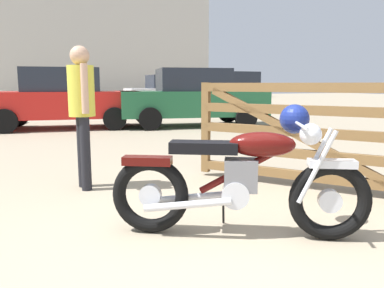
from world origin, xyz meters
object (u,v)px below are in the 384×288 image
blue_hatchback_right (226,91)px  dark_sedan_left (63,98)px  bystander (82,102)px  vintage_motorcycle (245,177)px  white_estate_far (193,98)px  red_hatchback_near (169,92)px  timber_gate (319,130)px

blue_hatchback_right → dark_sedan_left: bearing=30.9°
dark_sedan_left → blue_hatchback_right: (7.34, 4.27, 0.08)m
bystander → blue_hatchback_right: 13.37m
dark_sedan_left → vintage_motorcycle: bearing=-77.2°
white_estate_far → red_hatchback_near: 7.93m
blue_hatchback_right → red_hatchback_near: 3.14m
timber_gate → red_hatchback_near: size_ratio=0.50×
timber_gate → blue_hatchback_right: size_ratio=0.54×
bystander → dark_sedan_left: dark_sedan_left is taller
blue_hatchback_right → white_estate_far: 6.35m
bystander → blue_hatchback_right: blue_hatchback_right is taller
red_hatchback_near → dark_sedan_left: bearing=51.0°
timber_gate → red_hatchback_near: red_hatchback_near is taller
dark_sedan_left → red_hatchback_near: (5.53, 6.83, 0.00)m
timber_gate → dark_sedan_left: (-2.21, 7.83, 0.13)m
bystander → vintage_motorcycle: bearing=112.6°
vintage_motorcycle → red_hatchback_near: (4.80, 15.53, 0.34)m
timber_gate → white_estate_far: (1.37, 6.99, 0.13)m
blue_hatchback_right → red_hatchback_near: blue_hatchback_right is taller
vintage_motorcycle → timber_gate: (1.48, 0.86, 0.21)m
timber_gate → red_hatchback_near: (3.32, 14.67, 0.13)m
vintage_motorcycle → dark_sedan_left: bearing=123.8°
bystander → red_hatchback_near: (5.81, 13.55, -0.18)m
vintage_motorcycle → blue_hatchback_right: size_ratio=0.48×
bystander → red_hatchback_near: size_ratio=0.40×
white_estate_far → dark_sedan_left: bearing=177.2°
vintage_motorcycle → red_hatchback_near: red_hatchback_near is taller
vintage_motorcycle → dark_sedan_left: size_ratio=0.43×
dark_sedan_left → bystander: bearing=-84.4°
dark_sedan_left → blue_hatchback_right: 8.49m
white_estate_far → red_hatchback_near: size_ratio=1.06×
bystander → dark_sedan_left: 6.72m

